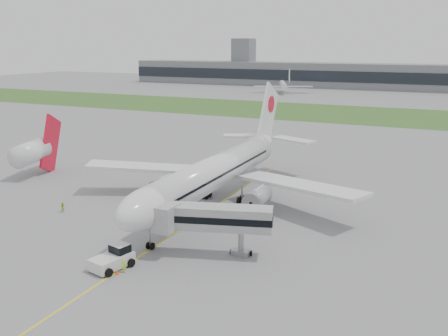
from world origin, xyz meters
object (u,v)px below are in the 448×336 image
at_px(pushback_tug, 114,258).
at_px(ground_crew_near, 124,266).
at_px(jet_bridge, 210,218).
at_px(neighbor_aircraft, 33,151).
at_px(airliner, 218,170).

xyz_separation_m(pushback_tug, ground_crew_near, (1.88, -0.67, -0.32)).
xyz_separation_m(pushback_tug, jet_bridge, (8.62, 7.56, 3.61)).
distance_m(ground_crew_near, neighbor_aircraft, 49.46).
relative_size(pushback_tug, ground_crew_near, 3.25).
distance_m(jet_bridge, neighbor_aircraft, 51.36).
bearing_deg(airliner, ground_crew_near, -88.04).
distance_m(airliner, pushback_tug, 26.38).
distance_m(pushback_tug, neighbor_aircraft, 47.51).
xyz_separation_m(jet_bridge, neighbor_aircraft, (-47.53, 19.45, 0.07)).
bearing_deg(pushback_tug, jet_bridge, 54.76).
distance_m(jet_bridge, ground_crew_near, 11.35).
bearing_deg(jet_bridge, pushback_tug, -155.22).
bearing_deg(neighbor_aircraft, pushback_tug, -50.92).
xyz_separation_m(airliner, neighbor_aircraft, (-39.88, 1.04, -0.83)).
relative_size(airliner, jet_bridge, 3.99).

